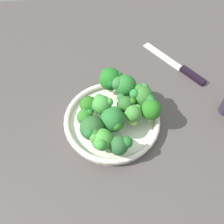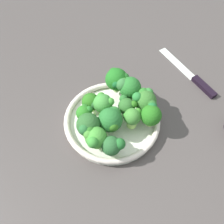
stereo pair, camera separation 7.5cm
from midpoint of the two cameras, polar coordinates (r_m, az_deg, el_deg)
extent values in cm
cube|color=#47403E|center=(81.76, 3.11, -2.19)|extent=(130.00, 130.00, 2.50)
cylinder|color=silver|center=(79.22, 2.70, -2.42)|extent=(26.87, 26.87, 1.37)
torus|color=silver|center=(77.94, 2.74, -1.81)|extent=(27.99, 27.99, 1.68)
cylinder|color=#82C762|center=(74.61, 2.50, -3.22)|extent=(2.77, 2.77, 1.90)
sphere|color=#23662A|center=(71.96, 2.59, -1.91)|extent=(6.75, 6.75, 6.75)
sphere|color=#286C2A|center=(72.46, 3.60, -0.59)|extent=(3.97, 3.97, 3.97)
sphere|color=#32721F|center=(70.59, 3.23, -3.10)|extent=(3.20, 3.20, 3.20)
cylinder|color=#7FC052|center=(79.35, 9.56, 0.81)|extent=(2.59, 2.59, 1.73)
sphere|color=#336B29|center=(77.03, 9.86, 2.08)|extent=(6.33, 6.33, 6.33)
sphere|color=#2F7931|center=(77.65, 10.45, 3.77)|extent=(3.01, 3.01, 3.01)
sphere|color=#296F25|center=(77.48, 9.39, 3.53)|extent=(3.80, 3.80, 3.80)
sphere|color=#277631|center=(75.38, 8.18, 2.94)|extent=(2.84, 2.84, 2.84)
cylinder|color=#7DC25D|center=(75.61, -2.98, -1.61)|extent=(2.42, 2.42, 2.54)
sphere|color=#27721F|center=(73.37, -3.07, -0.45)|extent=(4.41, 4.41, 4.41)
sphere|color=#256F25|center=(72.68, -2.03, 0.29)|extent=(2.02, 2.02, 2.02)
sphere|color=#2A712A|center=(73.96, -3.01, 0.54)|extent=(2.31, 2.31, 2.31)
cylinder|color=#A1C96B|center=(76.42, 10.77, -2.20)|extent=(2.07, 2.07, 2.36)
sphere|color=#23681A|center=(73.90, 11.14, -0.91)|extent=(5.85, 5.85, 5.85)
sphere|color=#265C22|center=(74.71, 11.31, 0.99)|extent=(2.84, 2.84, 2.84)
sphere|color=#1D642C|center=(73.97, 11.41, 0.75)|extent=(2.73, 2.73, 2.73)
cylinder|color=#7BBB58|center=(73.47, -1.97, -4.31)|extent=(2.09, 2.09, 2.35)
sphere|color=#295A27|center=(70.68, -2.05, -2.96)|extent=(6.44, 6.44, 6.44)
sphere|color=#235D1B|center=(68.37, -1.52, -4.28)|extent=(2.62, 2.62, 2.62)
sphere|color=#24602C|center=(68.64, -2.78, -3.89)|extent=(2.93, 2.93, 2.93)
cylinder|color=#96D76E|center=(71.02, 3.02, -8.38)|extent=(2.33, 2.33, 1.82)
sphere|color=#25572A|center=(68.73, 3.11, -7.42)|extent=(5.14, 5.14, 5.14)
sphere|color=#1F6127|center=(68.10, 4.77, -7.01)|extent=(3.05, 3.05, 3.05)
sphere|color=#1B5A28|center=(68.53, 4.47, -6.70)|extent=(2.06, 2.06, 2.06)
cylinder|color=#8ECB62|center=(80.83, 6.38, 3.38)|extent=(2.17, 2.17, 2.71)
sphere|color=#246A27|center=(78.17, 6.61, 4.94)|extent=(6.44, 6.44, 6.44)
sphere|color=#2A6A26|center=(77.67, 5.38, 5.83)|extent=(3.55, 3.55, 3.55)
sphere|color=#2F6A32|center=(77.42, 5.01, 5.65)|extent=(3.82, 3.82, 3.82)
cylinder|color=#96C764|center=(77.05, 0.85, 0.19)|extent=(2.70, 2.70, 2.72)
sphere|color=#3D8836|center=(74.51, 0.88, 1.58)|extent=(5.46, 5.46, 5.46)
sphere|color=#3A842F|center=(74.68, 0.51, 3.12)|extent=(2.44, 2.44, 2.44)
sphere|color=#3B8D30|center=(73.47, 2.50, 1.75)|extent=(2.33, 2.33, 2.33)
cylinder|color=#9FCD72|center=(82.41, 3.63, 5.08)|extent=(1.93, 1.93, 2.77)
sphere|color=#1D661D|center=(79.71, 3.76, 6.74)|extent=(6.74, 6.74, 6.74)
sphere|color=#226322|center=(79.10, 5.41, 7.13)|extent=(2.72, 2.72, 2.72)
sphere|color=#1A632D|center=(77.90, 3.51, 5.96)|extent=(3.05, 3.05, 3.05)
sphere|color=#1C641A|center=(80.59, 3.02, 8.21)|extent=(2.87, 2.87, 2.87)
cylinder|color=#85BF64|center=(71.69, -0.31, -6.83)|extent=(2.52, 2.52, 2.25)
sphere|color=#409133|center=(69.06, -0.32, -5.66)|extent=(5.76, 5.76, 5.76)
sphere|color=#368730|center=(66.72, -0.90, -6.68)|extent=(2.95, 2.95, 2.95)
sphere|color=#40842F|center=(68.28, -1.79, -5.03)|extent=(2.90, 2.90, 2.90)
cylinder|color=#A2D564|center=(75.28, 7.04, -2.41)|extent=(2.77, 2.77, 2.71)
sphere|color=#3C7D30|center=(72.89, 7.26, -1.19)|extent=(4.68, 4.68, 4.68)
sphere|color=#357F2A|center=(72.42, 6.08, -1.09)|extent=(2.07, 2.07, 2.07)
sphere|color=#398228|center=(73.13, 8.37, -0.11)|extent=(2.00, 2.00, 2.00)
cylinder|color=#8DCF57|center=(78.37, -1.74, 0.90)|extent=(2.61, 2.61, 1.71)
sphere|color=#26651A|center=(76.35, -1.78, 2.00)|extent=(5.08, 5.08, 5.08)
sphere|color=#285D2A|center=(75.15, -1.01, 1.42)|extent=(2.76, 2.76, 2.76)
sphere|color=#23631A|center=(75.18, -2.03, 1.32)|extent=(2.55, 2.55, 2.55)
cylinder|color=#95D66E|center=(77.56, 5.78, 0.04)|extent=(2.40, 2.40, 2.26)
sphere|color=#2B5F26|center=(75.40, 5.95, 1.20)|extent=(4.76, 4.76, 4.76)
sphere|color=#296719|center=(74.27, 7.46, 1.24)|extent=(2.14, 2.14, 2.14)
sphere|color=#256427|center=(75.88, 5.28, 2.60)|extent=(2.37, 2.37, 2.37)
cube|color=silver|center=(98.89, 15.80, 9.81)|extent=(12.14, 15.25, 0.40)
cube|color=black|center=(93.45, 21.13, 4.86)|extent=(7.45, 9.05, 1.50)
camera|label=1|loc=(0.04, -87.13, 4.10)|focal=43.11mm
camera|label=2|loc=(0.04, 92.87, -4.10)|focal=43.11mm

